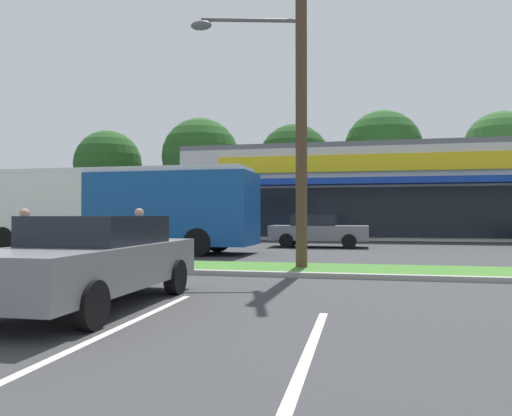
{
  "coord_description": "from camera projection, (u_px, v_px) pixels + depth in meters",
  "views": [
    {
      "loc": [
        4.25,
        1.15,
        1.46
      ],
      "look_at": [
        0.64,
        18.1,
        1.71
      ],
      "focal_mm": 34.92,
      "sensor_mm": 36.0,
      "label": 1
    }
  ],
  "objects": [
    {
      "name": "grass_median",
      "position": [
        201.0,
        267.0,
        13.43
      ],
      "size": [
        56.0,
        2.2,
        0.12
      ],
      "primitive_type": "cube",
      "color": "#427A2D",
      "rests_on": "ground_plane"
    },
    {
      "name": "curb_lip",
      "position": [
        186.0,
        272.0,
        12.24
      ],
      "size": [
        56.0,
        0.24,
        0.12
      ],
      "primitive_type": "cube",
      "color": "#99968C",
      "rests_on": "ground_plane"
    },
    {
      "name": "parking_stripe_2",
      "position": [
        125.0,
        325.0,
        6.58
      ],
      "size": [
        0.12,
        4.8,
        0.01
      ],
      "primitive_type": "cube",
      "color": "silver",
      "rests_on": "ground_plane"
    },
    {
      "name": "parking_stripe_3",
      "position": [
        306.0,
        359.0,
        5.02
      ],
      "size": [
        0.12,
        4.8,
        0.01
      ],
      "primitive_type": "cube",
      "color": "silver",
      "rests_on": "ground_plane"
    },
    {
      "name": "storefront_building",
      "position": [
        386.0,
        195.0,
        34.21
      ],
      "size": [
        25.22,
        14.27,
        5.71
      ],
      "color": "beige",
      "rests_on": "ground_plane"
    },
    {
      "name": "tree_far_left",
      "position": [
        108.0,
        164.0,
        49.67
      ],
      "size": [
        6.64,
        6.64,
        9.9
      ],
      "color": "#473323",
      "rests_on": "ground_plane"
    },
    {
      "name": "tree_left",
      "position": [
        200.0,
        157.0,
        45.78
      ],
      "size": [
        7.09,
        7.09,
        10.38
      ],
      "color": "#473323",
      "rests_on": "ground_plane"
    },
    {
      "name": "tree_mid_left",
      "position": [
        294.0,
        160.0,
        42.7
      ],
      "size": [
        6.11,
        6.11,
        9.25
      ],
      "color": "#473323",
      "rests_on": "ground_plane"
    },
    {
      "name": "tree_mid",
      "position": [
        383.0,
        149.0,
        43.51
      ],
      "size": [
        6.75,
        6.75,
        10.6
      ],
      "color": "#473323",
      "rests_on": "ground_plane"
    },
    {
      "name": "tree_mid_right",
      "position": [
        502.0,
        148.0,
        39.96
      ],
      "size": [
        5.91,
        5.91,
        9.8
      ],
      "color": "#473323",
      "rests_on": "ground_plane"
    },
    {
      "name": "utility_pole",
      "position": [
        295.0,
        84.0,
        12.93
      ],
      "size": [
        3.16,
        2.36,
        9.06
      ],
      "color": "#4C3826",
      "rests_on": "ground_plane"
    },
    {
      "name": "city_bus",
      "position": [
        113.0,
        207.0,
        19.57
      ],
      "size": [
        11.47,
        2.86,
        3.25
      ],
      "rotation": [
        0.0,
        0.0,
        3.12
      ],
      "color": "#144793",
      "rests_on": "ground_plane"
    },
    {
      "name": "car_1",
      "position": [
        92.0,
        259.0,
        7.95
      ],
      "size": [
        1.94,
        4.74,
        1.44
      ],
      "rotation": [
        0.0,
        0.0,
        -1.57
      ],
      "color": "slate",
      "rests_on": "ground_plane"
    },
    {
      "name": "car_4",
      "position": [
        318.0,
        230.0,
        22.67
      ],
      "size": [
        4.41,
        2.02,
        1.47
      ],
      "color": "slate",
      "rests_on": "ground_plane"
    },
    {
      "name": "pedestrian_near_bench",
      "position": [
        24.0,
        245.0,
        10.85
      ],
      "size": [
        0.32,
        0.32,
        1.6
      ],
      "rotation": [
        0.0,
        0.0,
        2.82
      ],
      "color": "#47423D",
      "rests_on": "ground_plane"
    },
    {
      "name": "pedestrian_mid",
      "position": [
        139.0,
        242.0,
        11.99
      ],
      "size": [
        0.33,
        0.33,
        1.63
      ],
      "rotation": [
        0.0,
        0.0,
        1.12
      ],
      "color": "black",
      "rests_on": "ground_plane"
    }
  ]
}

